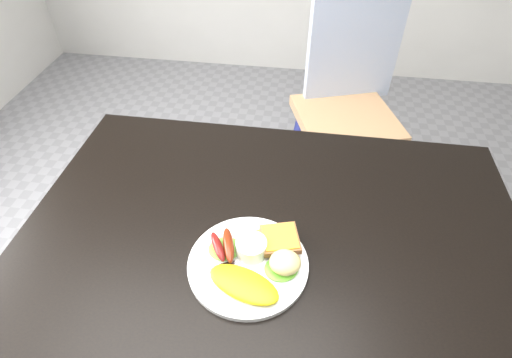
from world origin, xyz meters
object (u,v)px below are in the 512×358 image
Objects in this scene: dining_table at (272,232)px; person at (243,104)px; plate at (248,264)px; dining_chair at (346,120)px.

dining_table is 0.75× the size of person.
plate is (0.11, -0.57, -0.04)m from person.
plate reaches higher than dining_table.
dining_chair is 1.13m from plate.
dining_chair is at bearing 75.19° from plate.
dining_table is at bearing 71.04° from plate.
dining_table is 0.48m from person.
person is (-0.15, 0.45, 0.07)m from dining_table.
person reaches higher than plate.
person is (-0.39, -0.48, 0.35)m from dining_chair.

